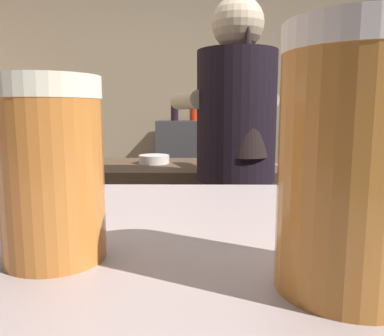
{
  "coord_description": "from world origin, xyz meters",
  "views": [
    {
      "loc": [
        -0.05,
        -1.32,
        1.2
      ],
      "look_at": [
        -0.05,
        -0.75,
        1.11
      ],
      "focal_mm": 35.35,
      "sensor_mm": 36.0,
      "label": 1
    }
  ],
  "objects_px": {
    "chefs_knife": "(279,165)",
    "bottle_vinegar": "(263,109)",
    "bottle_soy": "(175,112)",
    "bartender": "(236,164)",
    "pint_glass_near": "(352,162)",
    "pint_glass_far": "(52,170)",
    "bottle_hot_sauce": "(194,109)",
    "mixing_bowl": "(154,159)"
  },
  "relations": [
    {
      "from": "bottle_soy",
      "to": "bartender",
      "type": "bearing_deg",
      "value": -77.2
    },
    {
      "from": "mixing_bowl",
      "to": "pint_glass_far",
      "type": "bearing_deg",
      "value": -85.83
    },
    {
      "from": "chefs_knife",
      "to": "bottle_hot_sauce",
      "type": "relative_size",
      "value": 0.97
    },
    {
      "from": "pint_glass_near",
      "to": "pint_glass_far",
      "type": "distance_m",
      "value": 0.2
    },
    {
      "from": "chefs_knife",
      "to": "mixing_bowl",
      "type": "bearing_deg",
      "value": -173.61
    },
    {
      "from": "bartender",
      "to": "chefs_knife",
      "type": "xyz_separation_m",
      "value": [
        0.28,
        0.41,
        -0.06
      ]
    },
    {
      "from": "pint_glass_near",
      "to": "pint_glass_far",
      "type": "height_order",
      "value": "pint_glass_near"
    },
    {
      "from": "pint_glass_near",
      "to": "bottle_vinegar",
      "type": "height_order",
      "value": "bottle_vinegar"
    },
    {
      "from": "chefs_knife",
      "to": "bottle_soy",
      "type": "height_order",
      "value": "bottle_soy"
    },
    {
      "from": "pint_glass_far",
      "to": "bottle_vinegar",
      "type": "relative_size",
      "value": 0.53
    },
    {
      "from": "pint_glass_near",
      "to": "chefs_knife",
      "type": "bearing_deg",
      "value": 78.71
    },
    {
      "from": "mixing_bowl",
      "to": "pint_glass_near",
      "type": "relative_size",
      "value": 1.13
    },
    {
      "from": "bottle_hot_sauce",
      "to": "chefs_knife",
      "type": "bearing_deg",
      "value": -68.68
    },
    {
      "from": "bartender",
      "to": "mixing_bowl",
      "type": "relative_size",
      "value": 9.62
    },
    {
      "from": "bottle_hot_sauce",
      "to": "bottle_vinegar",
      "type": "height_order",
      "value": "bottle_hot_sauce"
    },
    {
      "from": "bartender",
      "to": "bottle_vinegar",
      "type": "distance_m",
      "value": 1.67
    },
    {
      "from": "bartender",
      "to": "pint_glass_near",
      "type": "height_order",
      "value": "bartender"
    },
    {
      "from": "bartender",
      "to": "bottle_vinegar",
      "type": "bearing_deg",
      "value": -31.93
    },
    {
      "from": "bartender",
      "to": "chefs_knife",
      "type": "relative_size",
      "value": 6.97
    },
    {
      "from": "chefs_knife",
      "to": "bottle_soy",
      "type": "xyz_separation_m",
      "value": [
        -0.63,
        1.16,
        0.29
      ]
    },
    {
      "from": "pint_glass_near",
      "to": "mixing_bowl",
      "type": "bearing_deg",
      "value": 99.69
    },
    {
      "from": "mixing_bowl",
      "to": "bottle_soy",
      "type": "xyz_separation_m",
      "value": [
        0.06,
        1.06,
        0.27
      ]
    },
    {
      "from": "pint_glass_far",
      "to": "bartender",
      "type": "bearing_deg",
      "value": 78.57
    },
    {
      "from": "bartender",
      "to": "bottle_soy",
      "type": "xyz_separation_m",
      "value": [
        -0.36,
        1.56,
        0.23
      ]
    },
    {
      "from": "mixing_bowl",
      "to": "chefs_knife",
      "type": "xyz_separation_m",
      "value": [
        0.69,
        -0.09,
        -0.02
      ]
    },
    {
      "from": "pint_glass_near",
      "to": "bottle_soy",
      "type": "relative_size",
      "value": 0.8
    },
    {
      "from": "mixing_bowl",
      "to": "bottle_soy",
      "type": "bearing_deg",
      "value": 86.77
    },
    {
      "from": "pint_glass_far",
      "to": "bottle_soy",
      "type": "xyz_separation_m",
      "value": [
        -0.08,
        2.94,
        0.04
      ]
    },
    {
      "from": "bottle_hot_sauce",
      "to": "bottle_vinegar",
      "type": "relative_size",
      "value": 1.01
    },
    {
      "from": "mixing_bowl",
      "to": "bottle_soy",
      "type": "distance_m",
      "value": 1.1
    },
    {
      "from": "chefs_knife",
      "to": "pint_glass_far",
      "type": "xyz_separation_m",
      "value": [
        -0.56,
        -1.78,
        0.25
      ]
    },
    {
      "from": "chefs_knife",
      "to": "bottle_hot_sauce",
      "type": "bearing_deg",
      "value": 125.22
    },
    {
      "from": "chefs_knife",
      "to": "bottle_soy",
      "type": "relative_size",
      "value": 1.25
    },
    {
      "from": "chefs_knife",
      "to": "bottle_vinegar",
      "type": "height_order",
      "value": "bottle_vinegar"
    },
    {
      "from": "chefs_knife",
      "to": "pint_glass_near",
      "type": "height_order",
      "value": "pint_glass_near"
    },
    {
      "from": "pint_glass_far",
      "to": "bottle_vinegar",
      "type": "xyz_separation_m",
      "value": [
        0.67,
        2.99,
        0.06
      ]
    },
    {
      "from": "pint_glass_far",
      "to": "bottle_soy",
      "type": "height_order",
      "value": "bottle_soy"
    },
    {
      "from": "mixing_bowl",
      "to": "bottle_hot_sauce",
      "type": "bearing_deg",
      "value": 78.75
    },
    {
      "from": "mixing_bowl",
      "to": "pint_glass_near",
      "type": "height_order",
      "value": "pint_glass_near"
    },
    {
      "from": "chefs_knife",
      "to": "bottle_vinegar",
      "type": "relative_size",
      "value": 0.98
    },
    {
      "from": "mixing_bowl",
      "to": "chefs_knife",
      "type": "height_order",
      "value": "mixing_bowl"
    },
    {
      "from": "chefs_knife",
      "to": "pint_glass_far",
      "type": "bearing_deg",
      "value": -93.41
    }
  ]
}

